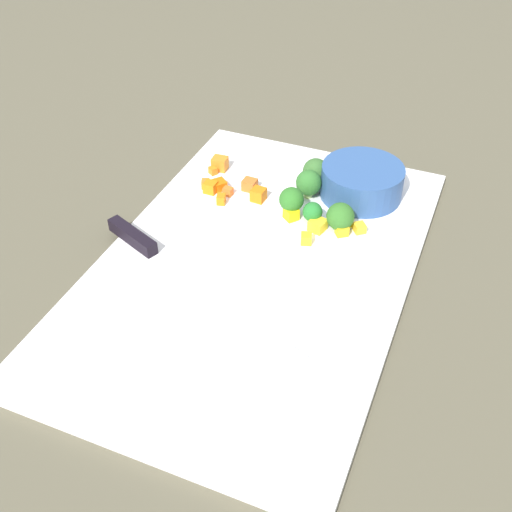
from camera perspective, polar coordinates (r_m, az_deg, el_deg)
The scene contains 25 objects.
ground_plane at distance 0.74m, azimuth 0.00°, elevation -1.30°, with size 4.00×4.00×0.00m, color brown.
cutting_board at distance 0.74m, azimuth 0.00°, elevation -0.95°, with size 0.54×0.35×0.01m, color white.
prep_bowl at distance 0.84m, azimuth 9.57°, elevation 6.67°, with size 0.11×0.11×0.04m, color #30538E.
chef_knife at distance 0.73m, azimuth -7.62°, elevation -0.93°, with size 0.15×0.32×0.02m.
carrot_dice_0 at distance 0.83m, azimuth 0.22°, elevation 5.58°, with size 0.02×0.02×0.02m, color orange.
carrot_dice_1 at distance 0.85m, azimuth -0.58°, elevation 6.47°, with size 0.02×0.02×0.02m, color orange.
carrot_dice_2 at distance 0.84m, azimuth -2.55°, elevation 5.87°, with size 0.01×0.01×0.01m, color orange.
carrot_dice_3 at distance 0.89m, azimuth -3.30°, elevation 8.37°, with size 0.02×0.02×0.02m, color orange.
carrot_dice_4 at distance 0.85m, azimuth -4.15°, elevation 6.23°, with size 0.02×0.02×0.02m, color orange.
carrot_dice_5 at distance 0.86m, azimuth -4.60°, elevation 6.54°, with size 0.01×0.01×0.01m, color orange.
carrot_dice_6 at distance 0.89m, azimuth -3.93°, elevation 7.73°, with size 0.01×0.01×0.01m, color orange.
carrot_dice_7 at distance 0.83m, azimuth -3.18°, elevation 5.17°, with size 0.01×0.01×0.01m, color orange.
carrot_dice_8 at distance 0.85m, azimuth -3.34°, elevation 6.46°, with size 0.02×0.02×0.01m, color orange.
pepper_dice_0 at distance 0.76m, azimuth 4.57°, elevation 1.58°, with size 0.01×0.01×0.01m, color yellow.
pepper_dice_1 at distance 0.78m, azimuth 5.61°, elevation 2.80°, with size 0.02×0.02×0.01m, color yellow.
pepper_dice_2 at distance 0.80m, azimuth 3.21°, elevation 3.85°, with size 0.02×0.02×0.02m, color yellow.
pepper_dice_3 at distance 0.79m, azimuth 9.37°, elevation 2.54°, with size 0.01×0.01×0.01m, color yellow.
pepper_dice_4 at distance 0.80m, azimuth 5.20°, elevation 3.58°, with size 0.01×0.01×0.01m, color yellow.
pepper_dice_5 at distance 0.78m, azimuth 7.80°, elevation 2.31°, with size 0.01×0.01×0.01m, color yellow.
pepper_dice_6 at distance 0.79m, azimuth 7.80°, elevation 3.37°, with size 0.02×0.02×0.02m, color yellow.
broccoli_floret_0 at distance 0.78m, azimuth 7.65°, elevation 3.54°, with size 0.03×0.03×0.04m.
broccoli_floret_1 at distance 0.79m, azimuth 5.15°, elevation 3.98°, with size 0.02×0.02×0.03m.
broccoli_floret_2 at distance 0.83m, azimuth 4.80°, elevation 6.60°, with size 0.03×0.03×0.04m.
broccoli_floret_3 at distance 0.80m, azimuth 3.24°, elevation 5.09°, with size 0.03×0.03×0.04m.
broccoli_floret_4 at distance 0.86m, azimuth 5.43°, elevation 7.64°, with size 0.04×0.04×0.04m.
Camera 1 is at (-0.51, -0.21, 0.49)m, focal length 44.12 mm.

